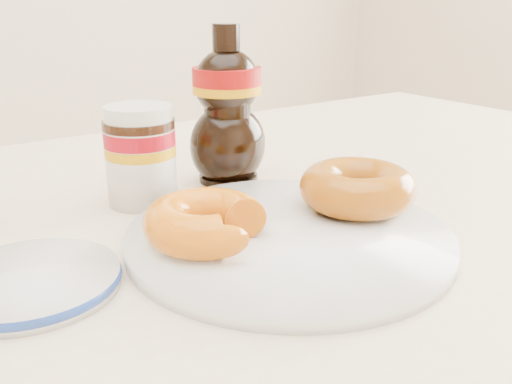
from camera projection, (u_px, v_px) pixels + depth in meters
dining_table at (266, 293)px, 0.59m from camera, size 1.40×0.90×0.75m
plate at (289, 237)px, 0.50m from camera, size 0.29×0.29×0.01m
donut_bitten at (205, 221)px, 0.47m from camera, size 0.13×0.13×0.04m
donut_whole at (357, 187)px, 0.55m from camera, size 0.14×0.14×0.04m
nutella_jar at (140, 151)px, 0.59m from camera, size 0.07×0.07×0.10m
syrup_bottle at (227, 105)px, 0.65m from camera, size 0.10×0.09×0.18m
blue_rim_saucer at (30, 281)px, 0.42m from camera, size 0.13×0.13×0.01m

